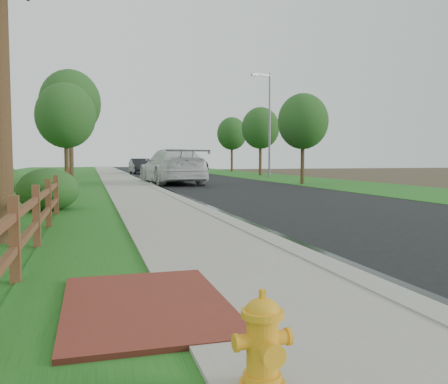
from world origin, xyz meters
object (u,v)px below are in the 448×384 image
object	(u,v)px
ranch_fence	(53,197)
white_suv	(172,167)
streetlight	(268,119)
dark_car_mid	(190,165)
fire_hydrant	(263,344)

from	to	relation	value
ranch_fence	white_suv	world-z (taller)	white_suv
ranch_fence	streetlight	world-z (taller)	streetlight
ranch_fence	dark_car_mid	bearing A→B (deg)	72.47
white_suv	streetlight	distance (m)	11.41
ranch_fence	fire_hydrant	size ratio (longest dim) A/B	26.50
dark_car_mid	streetlight	xyz separation A→B (m)	(4.38, -8.60, 3.68)
fire_hydrant	streetlight	size ratio (longest dim) A/B	0.08
fire_hydrant	dark_car_mid	bearing A→B (deg)	78.92
ranch_fence	fire_hydrant	bearing A→B (deg)	-78.58
fire_hydrant	white_suv	bearing A→B (deg)	81.70
ranch_fence	white_suv	xyz separation A→B (m)	(5.60, 15.97, 0.44)
dark_car_mid	white_suv	bearing A→B (deg)	67.21
dark_car_mid	streetlight	bearing A→B (deg)	109.80
white_suv	streetlight	world-z (taller)	streetlight
ranch_fence	dark_car_mid	distance (m)	32.67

